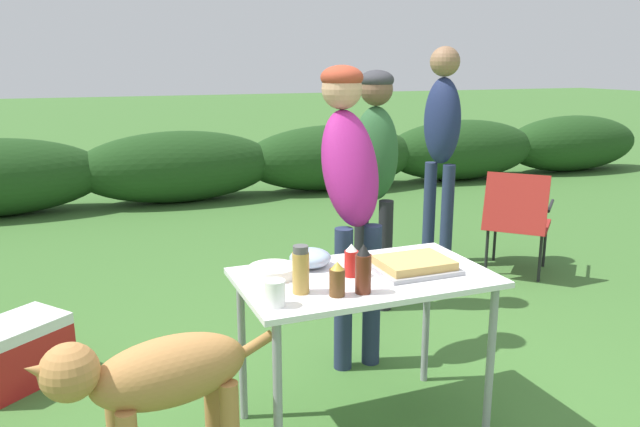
# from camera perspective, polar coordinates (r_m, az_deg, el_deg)

# --- Properties ---
(ground_plane) EXTENTS (60.00, 60.00, 0.00)m
(ground_plane) POSITION_cam_1_polar(r_m,az_deg,el_deg) (3.06, 3.85, -18.80)
(ground_plane) COLOR #3D6B2D
(shrub_hedge) EXTENTS (14.40, 0.90, 0.85)m
(shrub_hedge) POSITION_cam_1_polar(r_m,az_deg,el_deg) (7.66, -12.86, 4.20)
(shrub_hedge) COLOR #1E4219
(shrub_hedge) RESTS_ON ground
(folding_table) EXTENTS (1.10, 0.64, 0.74)m
(folding_table) POSITION_cam_1_polar(r_m,az_deg,el_deg) (2.76, 4.07, -7.12)
(folding_table) COLOR white
(folding_table) RESTS_ON ground
(food_tray) EXTENTS (0.35, 0.28, 0.06)m
(food_tray) POSITION_cam_1_polar(r_m,az_deg,el_deg) (2.81, 8.58, -4.68)
(food_tray) COLOR #9E9EA3
(food_tray) RESTS_ON folding_table
(plate_stack) EXTENTS (0.21, 0.21, 0.05)m
(plate_stack) POSITION_cam_1_polar(r_m,az_deg,el_deg) (2.71, -4.33, -5.29)
(plate_stack) COLOR white
(plate_stack) RESTS_ON folding_table
(mixing_bowl) EXTENTS (0.19, 0.19, 0.08)m
(mixing_bowl) POSITION_cam_1_polar(r_m,az_deg,el_deg) (2.82, -0.90, -4.08)
(mixing_bowl) COLOR #99B2CC
(mixing_bowl) RESTS_ON folding_table
(paper_cup_stack) EXTENTS (0.08, 0.08, 0.10)m
(paper_cup_stack) POSITION_cam_1_polar(r_m,az_deg,el_deg) (2.39, -4.15, -7.28)
(paper_cup_stack) COLOR white
(paper_cup_stack) RESTS_ON folding_table
(ketchup_bottle) EXTENTS (0.06, 0.06, 0.15)m
(ketchup_bottle) POSITION_cam_1_polar(r_m,az_deg,el_deg) (2.70, 2.88, -4.34)
(ketchup_bottle) COLOR red
(ketchup_bottle) RESTS_ON folding_table
(beer_bottle) EXTENTS (0.06, 0.06, 0.14)m
(beer_bottle) POSITION_cam_1_polar(r_m,az_deg,el_deg) (2.47, 1.58, -6.06)
(beer_bottle) COLOR brown
(beer_bottle) RESTS_ON folding_table
(spice_jar) EXTENTS (0.07, 0.07, 0.20)m
(spice_jar) POSITION_cam_1_polar(r_m,az_deg,el_deg) (2.50, -1.77, -5.18)
(spice_jar) COLOR #B2893D
(spice_jar) RESTS_ON folding_table
(bbq_sauce_bottle) EXTENTS (0.06, 0.06, 0.20)m
(bbq_sauce_bottle) POSITION_cam_1_polar(r_m,az_deg,el_deg) (2.50, 3.98, -5.16)
(bbq_sauce_bottle) COLOR #562314
(bbq_sauce_bottle) RESTS_ON folding_table
(standing_person_in_dark_puffer) EXTENTS (0.31, 0.46, 1.63)m
(standing_person_in_dark_puffer) POSITION_cam_1_polar(r_m,az_deg,el_deg) (3.35, 2.73, 3.54)
(standing_person_in_dark_puffer) COLOR #232D4C
(standing_person_in_dark_puffer) RESTS_ON ground
(standing_person_in_navy_coat) EXTENTS (0.34, 0.38, 1.76)m
(standing_person_in_navy_coat) POSITION_cam_1_polar(r_m,az_deg,el_deg) (5.10, 11.07, 7.28)
(standing_person_in_navy_coat) COLOR #232D4C
(standing_person_in_navy_coat) RESTS_ON ground
(standing_person_in_gray_fleece) EXTENTS (0.37, 0.36, 1.60)m
(standing_person_in_gray_fleece) POSITION_cam_1_polar(r_m,az_deg,el_deg) (4.08, 5.05, 4.86)
(standing_person_in_gray_fleece) COLOR black
(standing_person_in_gray_fleece) RESTS_ON ground
(dog) EXTENTS (0.91, 0.35, 0.75)m
(dog) POSITION_cam_1_polar(r_m,az_deg,el_deg) (2.38, -14.70, -14.93)
(dog) COLOR #B27A42
(dog) RESTS_ON ground
(camp_chair_green_behind_table) EXTENTS (0.74, 0.74, 0.83)m
(camp_chair_green_behind_table) POSITION_cam_1_polar(r_m,az_deg,el_deg) (5.08, 17.58, -0.34)
(camp_chair_green_behind_table) COLOR maroon
(camp_chair_green_behind_table) RESTS_ON ground
(cooler_box) EXTENTS (0.58, 0.55, 0.34)m
(cooler_box) POSITION_cam_1_polar(r_m,az_deg,el_deg) (3.69, -25.96, -11.34)
(cooler_box) COLOR #B21E1E
(cooler_box) RESTS_ON ground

